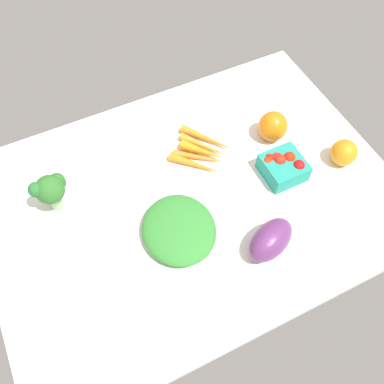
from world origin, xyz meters
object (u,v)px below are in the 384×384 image
(eggplant, at_px, (271,240))
(berry_basket, at_px, (283,166))
(bell_pepper_orange, at_px, (273,126))
(heirloom_tomato_orange, at_px, (344,153))
(carrot_bunch, at_px, (203,151))
(broccoli_head, at_px, (51,189))
(leafy_greens_clump, at_px, (179,229))

(eggplant, distance_m, berry_basket, 0.23)
(berry_basket, bearing_deg, eggplant, -130.26)
(bell_pepper_orange, bearing_deg, eggplant, -122.54)
(eggplant, distance_m, bell_pepper_orange, 0.35)
(heirloom_tomato_orange, height_order, berry_basket, heirloom_tomato_orange)
(heirloom_tomato_orange, bearing_deg, carrot_bunch, 150.38)
(broccoli_head, height_order, bell_pepper_orange, broccoli_head)
(broccoli_head, height_order, leafy_greens_clump, broccoli_head)
(heirloom_tomato_orange, bearing_deg, eggplant, -156.42)
(leafy_greens_clump, bearing_deg, carrot_bunch, 50.26)
(broccoli_head, distance_m, bell_pepper_orange, 0.61)
(berry_basket, bearing_deg, leafy_greens_clump, -171.77)
(heirloom_tomato_orange, height_order, carrot_bunch, heirloom_tomato_orange)
(broccoli_head, distance_m, eggplant, 0.54)
(carrot_bunch, xyz_separation_m, leafy_greens_clump, (-0.16, -0.20, 0.01))
(leafy_greens_clump, bearing_deg, heirloom_tomato_orange, 1.20)
(broccoli_head, xyz_separation_m, eggplant, (0.42, -0.34, -0.04))
(heirloom_tomato_orange, relative_size, leafy_greens_clump, 0.36)
(carrot_bunch, bearing_deg, eggplant, -87.45)
(berry_basket, distance_m, leafy_greens_clump, 0.33)
(broccoli_head, distance_m, carrot_bunch, 0.41)
(eggplant, relative_size, bell_pepper_orange, 1.51)
(broccoli_head, height_order, heirloom_tomato_orange, broccoli_head)
(eggplant, bearing_deg, broccoli_head, -59.74)
(carrot_bunch, distance_m, eggplant, 0.32)
(berry_basket, xyz_separation_m, leafy_greens_clump, (-0.32, -0.05, -0.01))
(eggplant, relative_size, berry_basket, 1.26)
(eggplant, distance_m, leafy_greens_clump, 0.22)
(carrot_bunch, bearing_deg, bell_pepper_orange, -8.17)
(eggplant, xyz_separation_m, berry_basket, (0.15, 0.17, -0.01))
(heirloom_tomato_orange, bearing_deg, berry_basket, 167.58)
(heirloom_tomato_orange, height_order, bell_pepper_orange, bell_pepper_orange)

